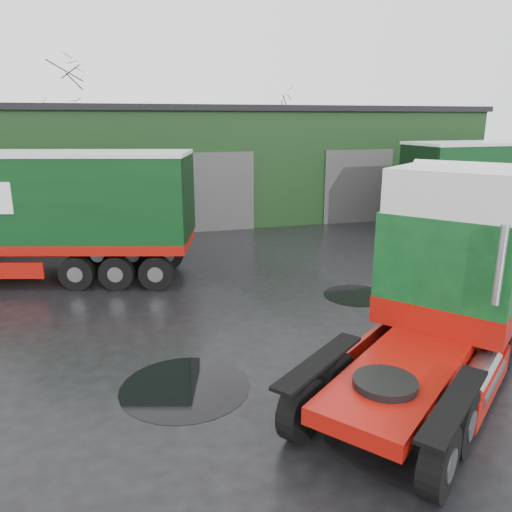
{
  "coord_description": "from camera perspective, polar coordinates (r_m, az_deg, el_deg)",
  "views": [
    {
      "loc": [
        -2.99,
        -11.0,
        5.58
      ],
      "look_at": [
        0.9,
        2.61,
        1.7
      ],
      "focal_mm": 35.0,
      "sensor_mm": 36.0,
      "label": 1
    }
  ],
  "objects": [
    {
      "name": "tree_back_b",
      "position": [
        43.05,
        1.67,
        12.9
      ],
      "size": [
        4.4,
        4.4,
        7.5
      ],
      "primitive_type": null,
      "color": "black",
      "rests_on": "ground"
    },
    {
      "name": "ground",
      "position": [
        12.69,
        -0.67,
        -10.75
      ],
      "size": [
        100.0,
        100.0,
        0.0
      ],
      "primitive_type": "plane",
      "color": "black"
    },
    {
      "name": "puddle_1",
      "position": [
        16.75,
        11.4,
        -4.43
      ],
      "size": [
        2.16,
        2.16,
        0.01
      ],
      "primitive_type": "cylinder",
      "color": "black",
      "rests_on": "ground"
    },
    {
      "name": "tree_back_a",
      "position": [
        41.12,
        -20.72,
        13.23
      ],
      "size": [
        4.4,
        4.4,
        9.5
      ],
      "primitive_type": null,
      "color": "black",
      "rests_on": "ground"
    },
    {
      "name": "warehouse",
      "position": [
        31.49,
        -6.91,
        10.82
      ],
      "size": [
        32.4,
        12.4,
        6.3
      ],
      "color": "black",
      "rests_on": "ground"
    },
    {
      "name": "puddle_0",
      "position": [
        11.22,
        -8.12,
        -14.65
      ],
      "size": [
        2.8,
        2.8,
        0.01
      ],
      "primitive_type": "cylinder",
      "color": "black",
      "rests_on": "ground"
    },
    {
      "name": "hero_tractor",
      "position": [
        10.37,
        18.68,
        -3.86
      ],
      "size": [
        7.82,
        7.1,
        4.63
      ],
      "primitive_type": null,
      "rotation": [
        0.0,
        0.0,
        -0.9
      ],
      "color": "#0E451B",
      "rests_on": "ground"
    }
  ]
}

